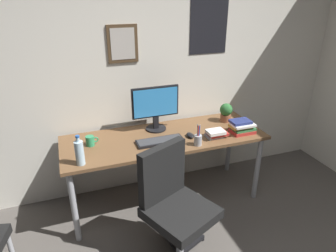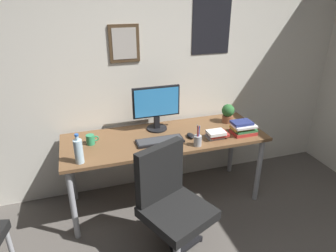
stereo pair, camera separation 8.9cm
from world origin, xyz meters
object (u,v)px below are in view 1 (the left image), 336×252
object	(u,v)px
pen_cup	(198,140)
computer_mouse	(190,135)
book_stack_left	(216,133)
keyboard	(160,141)
book_stack_right	(242,127)
potted_plant	(226,112)
water_bottle	(80,152)
coffee_mug_near	(90,141)
monitor	(155,106)
office_chair	(173,201)

from	to	relation	value
pen_cup	computer_mouse	bearing A→B (deg)	90.00
book_stack_left	keyboard	bearing A→B (deg)	171.98
keyboard	book_stack_right	world-z (taller)	book_stack_right
potted_plant	book_stack_right	bearing A→B (deg)	-88.02
potted_plant	book_stack_right	distance (m)	0.30
water_bottle	coffee_mug_near	size ratio (longest dim) A/B	2.25
book_stack_left	book_stack_right	distance (m)	0.28
monitor	keyboard	distance (m)	0.36
keyboard	potted_plant	distance (m)	0.83
potted_plant	keyboard	bearing A→B (deg)	-164.02
coffee_mug_near	pen_cup	size ratio (longest dim) A/B	0.56
book_stack_left	computer_mouse	bearing A→B (deg)	160.09
keyboard	computer_mouse	distance (m)	0.30
keyboard	pen_cup	bearing A→B (deg)	-28.25
pen_cup	book_stack_right	world-z (taller)	pen_cup
office_chair	pen_cup	size ratio (longest dim) A/B	4.75
computer_mouse	potted_plant	bearing A→B (deg)	24.01
computer_mouse	water_bottle	distance (m)	1.02
keyboard	coffee_mug_near	distance (m)	0.62
monitor	water_bottle	world-z (taller)	monitor
water_bottle	pen_cup	distance (m)	1.01
computer_mouse	pen_cup	size ratio (longest dim) A/B	0.55
coffee_mug_near	book_stack_right	world-z (taller)	book_stack_right
office_chair	water_bottle	xyz separation A→B (m)	(-0.62, 0.44, 0.30)
book_stack_right	potted_plant	bearing A→B (deg)	91.98
computer_mouse	water_bottle	size ratio (longest dim) A/B	0.44
monitor	pen_cup	distance (m)	0.54
coffee_mug_near	potted_plant	distance (m)	1.39
pen_cup	book_stack_left	world-z (taller)	pen_cup
coffee_mug_near	potted_plant	size ratio (longest dim) A/B	0.58
keyboard	book_stack_left	distance (m)	0.53
book_stack_left	pen_cup	bearing A→B (deg)	-158.74
coffee_mug_near	book_stack_left	xyz separation A→B (m)	(1.12, -0.22, -0.01)
monitor	keyboard	world-z (taller)	monitor
keyboard	book_stack_left	xyz separation A→B (m)	(0.52, -0.07, 0.03)
water_bottle	pen_cup	xyz separation A→B (m)	(1.01, -0.02, -0.05)
office_chair	book_stack_right	size ratio (longest dim) A/B	4.14
water_bottle	book_stack_right	xyz separation A→B (m)	(1.51, 0.08, -0.05)
office_chair	coffee_mug_near	distance (m)	0.93
monitor	book_stack_left	size ratio (longest dim) A/B	2.30
keyboard	pen_cup	world-z (taller)	pen_cup
book_stack_left	water_bottle	bearing A→B (deg)	-176.66
potted_plant	pen_cup	bearing A→B (deg)	-141.81
coffee_mug_near	book_stack_right	bearing A→B (deg)	-8.81
computer_mouse	pen_cup	distance (m)	0.17
water_bottle	monitor	bearing A→B (deg)	29.65
potted_plant	pen_cup	world-z (taller)	pen_cup
monitor	potted_plant	world-z (taller)	monitor
pen_cup	coffee_mug_near	bearing A→B (deg)	160.90
coffee_mug_near	book_stack_right	size ratio (longest dim) A/B	0.49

